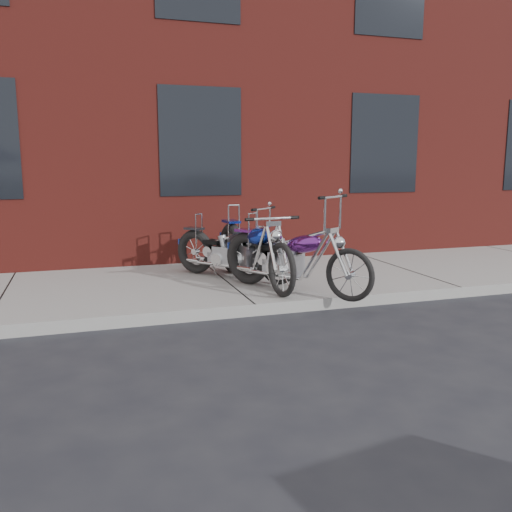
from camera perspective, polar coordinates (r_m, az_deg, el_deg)
name	(u,v)px	position (r m, az deg, el deg)	size (l,w,h in m)	color
ground	(255,316)	(6.66, -0.07, -6.36)	(120.00, 120.00, 0.00)	#212228
sidewalk	(224,284)	(8.03, -3.34, -3.01)	(22.00, 3.00, 0.15)	#99958D
building_brick	(157,75)	(14.39, -10.36, 18.21)	(22.00, 10.00, 8.00)	maroon
chopper_purple	(291,260)	(7.21, 3.75, -0.47)	(1.39, 2.00, 1.31)	black
chopper_blue	(253,252)	(7.72, -0.37, 0.40)	(0.60, 2.45, 1.07)	black
chopper_third	(231,253)	(8.05, -2.60, 0.36)	(1.43, 1.71, 1.08)	black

